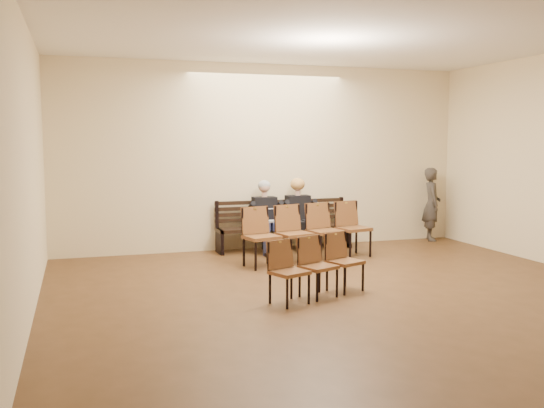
% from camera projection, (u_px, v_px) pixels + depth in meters
% --- Properties ---
extents(ground, '(10.00, 10.00, 0.00)m').
position_uv_depth(ground, '(395.00, 319.00, 7.02)').
color(ground, brown).
rests_on(ground, ground).
extents(room_walls, '(8.02, 10.01, 3.51)m').
position_uv_depth(room_walls, '(368.00, 102.00, 7.50)').
color(room_walls, beige).
rests_on(room_walls, ground).
extents(bench, '(2.60, 0.90, 0.45)m').
position_uv_depth(bench, '(284.00, 238.00, 11.48)').
color(bench, black).
rests_on(bench, ground).
extents(seated_man, '(0.54, 0.75, 1.30)m').
position_uv_depth(seated_man, '(266.00, 217.00, 11.19)').
color(seated_man, black).
rests_on(seated_man, ground).
extents(seated_woman, '(0.55, 0.76, 1.28)m').
position_uv_depth(seated_woman, '(299.00, 216.00, 11.40)').
color(seated_woman, black).
rests_on(seated_woman, ground).
extents(laptop, '(0.36, 0.30, 0.25)m').
position_uv_depth(laptop, '(269.00, 223.00, 11.01)').
color(laptop, silver).
rests_on(laptop, bench).
extents(water_bottle, '(0.08, 0.08, 0.22)m').
position_uv_depth(water_bottle, '(311.00, 222.00, 11.18)').
color(water_bottle, silver).
rests_on(water_bottle, bench).
extents(bag, '(0.38, 0.30, 0.25)m').
position_uv_depth(bag, '(273.00, 243.00, 11.52)').
color(bag, black).
rests_on(bag, ground).
extents(passerby, '(0.62, 0.74, 1.73)m').
position_uv_depth(passerby, '(432.00, 199.00, 12.50)').
color(passerby, '#37322D').
rests_on(passerby, ground).
extents(chair_row_front, '(2.46, 1.04, 0.99)m').
position_uv_depth(chair_row_front, '(310.00, 233.00, 10.34)').
color(chair_row_front, brown).
rests_on(chair_row_front, ground).
extents(chair_row_back, '(1.51, 0.96, 0.81)m').
position_uv_depth(chair_row_back, '(318.00, 267.00, 7.98)').
color(chair_row_back, brown).
rests_on(chair_row_back, ground).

